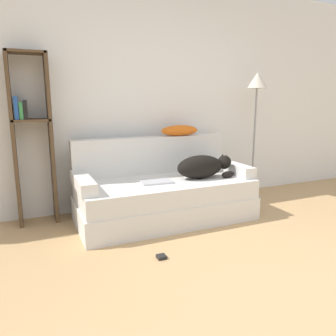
{
  "coord_description": "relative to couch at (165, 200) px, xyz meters",
  "views": [
    {
      "loc": [
        -1.5,
        -1.38,
        1.31
      ],
      "look_at": [
        -0.14,
        1.72,
        0.6
      ],
      "focal_mm": 35.0,
      "sensor_mm": 36.0,
      "label": 1
    }
  ],
  "objects": [
    {
      "name": "ground_plane",
      "position": [
        0.14,
        -1.82,
        -0.22
      ],
      "size": [
        20.0,
        20.0,
        0.0
      ],
      "primitive_type": "plane",
      "color": "tan"
    },
    {
      "name": "wall_back",
      "position": [
        0.14,
        0.65,
        1.13
      ],
      "size": [
        7.7,
        0.06,
        2.7
      ],
      "color": "white",
      "rests_on": "ground_plane"
    },
    {
      "name": "couch",
      "position": [
        0.0,
        0.0,
        0.0
      ],
      "size": [
        1.9,
        0.92,
        0.45
      ],
      "color": "silver",
      "rests_on": "ground_plane"
    },
    {
      "name": "couch_backrest",
      "position": [
        0.0,
        0.39,
        0.44
      ],
      "size": [
        1.86,
        0.15,
        0.43
      ],
      "color": "silver",
      "rests_on": "couch"
    },
    {
      "name": "couch_arm_left",
      "position": [
        -0.88,
        -0.01,
        0.29
      ],
      "size": [
        0.15,
        0.73,
        0.12
      ],
      "color": "silver",
      "rests_on": "couch"
    },
    {
      "name": "couch_arm_right",
      "position": [
        0.88,
        -0.01,
        0.29
      ],
      "size": [
        0.15,
        0.73,
        0.12
      ],
      "color": "silver",
      "rests_on": "couch"
    },
    {
      "name": "dog",
      "position": [
        0.43,
        -0.09,
        0.36
      ],
      "size": [
        0.67,
        0.28,
        0.26
      ],
      "color": "black",
      "rests_on": "couch"
    },
    {
      "name": "laptop",
      "position": [
        -0.13,
        -0.08,
        0.24
      ],
      "size": [
        0.35,
        0.24,
        0.02
      ],
      "rotation": [
        0.0,
        0.0,
        -0.09
      ],
      "color": "#B7B7BC",
      "rests_on": "couch"
    },
    {
      "name": "throw_pillow",
      "position": [
        0.36,
        0.37,
        0.72
      ],
      "size": [
        0.47,
        0.2,
        0.13
      ],
      "color": "orange",
      "rests_on": "couch_backrest"
    },
    {
      "name": "bookshelf",
      "position": [
        -1.3,
        0.47,
        0.76
      ],
      "size": [
        0.4,
        0.26,
        1.78
      ],
      "color": "#4C3823",
      "rests_on": "ground_plane"
    },
    {
      "name": "floor_lamp",
      "position": [
        1.4,
        0.27,
        1.14
      ],
      "size": [
        0.26,
        0.26,
        1.65
      ],
      "color": "gray",
      "rests_on": "ground_plane"
    },
    {
      "name": "power_adapter",
      "position": [
        -0.39,
        -0.85,
        -0.21
      ],
      "size": [
        0.07,
        0.07,
        0.03
      ],
      "color": "black",
      "rests_on": "ground_plane"
    }
  ]
}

